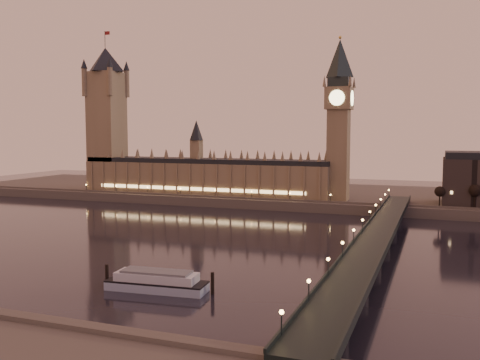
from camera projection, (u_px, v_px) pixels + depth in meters
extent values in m
plane|color=black|center=(176.00, 238.00, 250.93)|extent=(700.00, 700.00, 0.00)
cube|color=#423D35|center=(316.00, 195.00, 394.06)|extent=(560.00, 130.00, 6.00)
cube|color=brown|center=(204.00, 179.00, 376.21)|extent=(180.00, 26.00, 22.00)
cube|color=black|center=(204.00, 161.00, 375.06)|extent=(180.00, 22.00, 3.20)
cube|color=#FFCC7F|center=(196.00, 189.00, 364.16)|extent=(153.00, 0.25, 2.20)
cube|color=brown|center=(107.00, 132.00, 401.15)|extent=(22.00, 22.00, 88.00)
cone|color=black|center=(105.00, 60.00, 396.35)|extent=(31.68, 31.68, 18.00)
cylinder|color=black|center=(105.00, 39.00, 394.98)|extent=(0.44, 0.44, 12.00)
cube|color=maroon|center=(107.00, 33.00, 393.81)|extent=(4.00, 0.15, 2.50)
cube|color=brown|center=(338.00, 155.00, 341.74)|extent=(13.00, 13.00, 58.00)
cube|color=brown|center=(339.00, 98.00, 338.48)|extent=(16.00, 16.00, 14.00)
cylinder|color=#FFEAA5|center=(337.00, 98.00, 330.85)|extent=(9.60, 0.35, 9.60)
cylinder|color=#FFEAA5|center=(326.00, 99.00, 341.33)|extent=(0.35, 9.60, 9.60)
cube|color=black|center=(339.00, 82.00, 337.57)|extent=(13.00, 13.00, 6.00)
cone|color=black|center=(340.00, 58.00, 336.21)|extent=(17.68, 17.68, 24.00)
sphere|color=gold|center=(340.00, 37.00, 335.03)|extent=(2.00, 2.00, 2.00)
cube|color=black|center=(377.00, 235.00, 218.07)|extent=(13.00, 260.00, 2.00)
cube|color=black|center=(362.00, 230.00, 220.14)|extent=(0.60, 260.00, 1.00)
cube|color=black|center=(393.00, 232.00, 215.74)|extent=(0.60, 260.00, 1.00)
cylinder|color=black|center=(443.00, 199.00, 310.62)|extent=(0.70, 0.70, 9.88)
sphere|color=black|center=(443.00, 190.00, 310.15)|extent=(6.58, 6.58, 6.58)
cylinder|color=black|center=(472.00, 200.00, 305.05)|extent=(0.70, 0.70, 9.88)
sphere|color=black|center=(473.00, 191.00, 304.58)|extent=(6.58, 6.58, 6.58)
cube|color=#90A2B7|center=(157.00, 286.00, 168.76)|extent=(32.96, 11.89, 2.62)
cube|color=black|center=(157.00, 282.00, 168.62)|extent=(32.96, 11.89, 0.50)
cube|color=silver|center=(157.00, 277.00, 168.48)|extent=(26.84, 10.35, 2.62)
cube|color=#595B5E|center=(157.00, 272.00, 168.33)|extent=(22.73, 8.99, 0.71)
cylinder|color=black|center=(107.00, 275.00, 174.33)|extent=(1.11, 1.11, 6.86)
cylinder|color=black|center=(212.00, 283.00, 164.68)|extent=(1.11, 1.11, 6.86)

